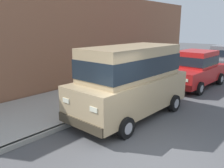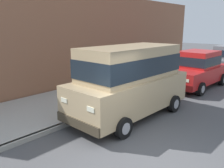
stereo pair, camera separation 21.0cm
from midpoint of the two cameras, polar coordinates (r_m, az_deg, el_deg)
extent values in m
plane|color=#4C4C4F|center=(6.06, 9.71, -17.91)|extent=(80.00, 80.00, 0.00)
cube|color=gray|center=(7.94, -10.67, -9.37)|extent=(0.16, 64.00, 0.14)
cube|color=#A8A59E|center=(9.33, -17.66, -6.21)|extent=(3.60, 64.00, 0.14)
cube|color=tan|center=(8.35, 3.89, -2.14)|extent=(1.97, 4.83, 1.10)
cube|color=tan|center=(8.12, 4.02, 5.34)|extent=(1.73, 3.82, 1.10)
cube|color=#19232D|center=(8.13, 4.01, 4.77)|extent=(1.77, 3.87, 0.61)
cube|color=#3E3527|center=(6.89, -8.42, -9.46)|extent=(1.86, 0.23, 0.28)
cube|color=#3E3527|center=(10.36, 11.86, -1.59)|extent=(1.86, 0.23, 0.28)
cylinder|color=black|center=(6.89, 2.43, -10.58)|extent=(0.23, 0.64, 0.64)
cylinder|color=#9E9EA3|center=(6.89, 2.43, -10.58)|extent=(0.25, 0.36, 0.35)
cylinder|color=black|center=(8.13, -8.06, -6.79)|extent=(0.23, 0.64, 0.64)
cylinder|color=#9E9EA3|center=(8.13, -8.06, -6.79)|extent=(0.25, 0.36, 0.35)
cylinder|color=black|center=(9.24, 14.24, -4.53)|extent=(0.23, 0.64, 0.64)
cylinder|color=#9E9EA3|center=(9.24, 14.24, -4.53)|extent=(0.25, 0.36, 0.35)
cylinder|color=black|center=(10.20, 4.76, -2.40)|extent=(0.23, 0.64, 0.64)
cylinder|color=#9E9EA3|center=(10.20, 4.76, -2.40)|extent=(0.25, 0.36, 0.35)
cube|color=#EAEACC|center=(6.24, -5.31, -6.20)|extent=(0.28, 0.08, 0.14)
cube|color=#EAEACC|center=(7.11, -11.84, -3.92)|extent=(0.28, 0.08, 0.14)
cube|color=red|center=(13.25, 19.02, 2.39)|extent=(1.95, 4.56, 0.76)
cube|color=red|center=(13.22, 19.47, 5.84)|extent=(1.65, 2.15, 0.84)
cube|color=#19232D|center=(13.23, 19.45, 5.57)|extent=(1.69, 2.19, 0.46)
cube|color=#400A0A|center=(11.36, 14.38, -0.35)|extent=(1.77, 0.26, 0.28)
cube|color=#400A0A|center=(15.31, 22.33, 2.65)|extent=(1.77, 0.26, 0.28)
cylinder|color=black|center=(11.74, 20.08, -1.03)|extent=(0.24, 0.65, 0.64)
cylinder|color=#9E9EA3|center=(11.74, 20.08, -1.03)|extent=(0.25, 0.36, 0.35)
cylinder|color=black|center=(12.50, 12.51, 0.38)|extent=(0.24, 0.65, 0.64)
cylinder|color=#9E9EA3|center=(12.50, 12.51, 0.38)|extent=(0.25, 0.36, 0.35)
cylinder|color=black|center=(14.30, 24.48, 1.13)|extent=(0.24, 0.65, 0.64)
cylinder|color=#9E9EA3|center=(14.30, 24.48, 1.13)|extent=(0.25, 0.36, 0.35)
cylinder|color=black|center=(14.93, 17.96, 2.21)|extent=(0.24, 0.65, 0.64)
cylinder|color=#9E9EA3|center=(14.93, 17.96, 2.21)|extent=(0.25, 0.36, 0.35)
cube|color=#EAEACC|center=(11.01, 16.96, 0.92)|extent=(0.28, 0.09, 0.14)
cube|color=#EAEACC|center=(11.52, 11.99, 1.79)|extent=(0.28, 0.09, 0.14)
cube|color=slate|center=(17.83, 25.14, 4.62)|extent=(1.84, 3.75, 0.76)
cube|color=#252527|center=(16.14, 23.46, 3.08)|extent=(1.69, 0.25, 0.28)
cylinder|color=black|center=(17.02, 21.25, 3.31)|extent=(0.24, 0.65, 0.64)
cylinder|color=#9E9EA3|center=(17.02, 21.25, 3.31)|extent=(0.25, 0.36, 0.35)
cylinder|color=black|center=(19.20, 23.40, 4.22)|extent=(0.24, 0.65, 0.64)
cylinder|color=#9E9EA3|center=(19.20, 23.40, 4.22)|extent=(0.25, 0.36, 0.35)
cube|color=#EAEACC|center=(15.93, 25.39, 4.05)|extent=(0.28, 0.09, 0.14)
cube|color=#EAEACC|center=(16.20, 21.74, 4.55)|extent=(0.28, 0.09, 0.14)
ellipsoid|color=tan|center=(11.83, -5.39, 0.38)|extent=(0.48, 0.31, 0.20)
cylinder|color=tan|center=(11.86, -4.66, -0.51)|extent=(0.05, 0.05, 0.18)
cylinder|color=tan|center=(11.76, -4.95, -0.65)|extent=(0.05, 0.05, 0.18)
cylinder|color=tan|center=(11.99, -5.78, -0.37)|extent=(0.05, 0.05, 0.18)
cylinder|color=tan|center=(11.89, -6.08, -0.50)|extent=(0.05, 0.05, 0.18)
sphere|color=tan|center=(11.66, -4.18, 0.67)|extent=(0.17, 0.17, 0.17)
ellipsoid|color=brown|center=(11.62, -3.79, 0.53)|extent=(0.12, 0.10, 0.06)
cone|color=tan|center=(11.69, -4.11, 1.13)|extent=(0.06, 0.06, 0.07)
cone|color=tan|center=(11.61, -4.35, 1.03)|extent=(0.06, 0.06, 0.07)
cylinder|color=tan|center=(11.95, -6.47, 0.79)|extent=(0.12, 0.07, 0.13)
cube|color=#8C5B42|center=(13.96, -3.23, 10.97)|extent=(0.50, 20.00, 4.93)
camera|label=1|loc=(0.10, -90.62, -0.15)|focal=37.47mm
camera|label=2|loc=(0.10, 89.38, 0.15)|focal=37.47mm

